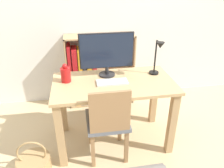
# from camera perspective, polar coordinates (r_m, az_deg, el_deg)

# --- Properties ---
(ground_plane) EXTENTS (10.00, 10.00, 0.00)m
(ground_plane) POSITION_cam_1_polar(r_m,az_deg,el_deg) (2.57, 0.38, -14.27)
(ground_plane) COLOR #CCB284
(wall_back) EXTENTS (8.00, 0.05, 2.60)m
(wall_back) POSITION_cam_1_polar(r_m,az_deg,el_deg) (2.97, -3.17, 19.51)
(wall_back) COLOR silver
(wall_back) RESTS_ON ground_plane
(desk) EXTENTS (1.20, 0.65, 0.74)m
(desk) POSITION_cam_1_polar(r_m,az_deg,el_deg) (2.22, 0.43, -2.97)
(desk) COLOR tan
(desk) RESTS_ON ground_plane
(monitor) EXTENTS (0.55, 0.17, 0.45)m
(monitor) POSITION_cam_1_polar(r_m,az_deg,el_deg) (2.20, -1.40, 8.30)
(monitor) COLOR #232326
(monitor) RESTS_ON desk
(keyboard) EXTENTS (0.30, 0.13, 0.02)m
(keyboard) POSITION_cam_1_polar(r_m,az_deg,el_deg) (2.13, 0.06, 0.50)
(keyboard) COLOR silver
(keyboard) RESTS_ON desk
(vase) EXTENTS (0.10, 0.10, 0.19)m
(vase) POSITION_cam_1_polar(r_m,az_deg,el_deg) (2.17, -12.01, 2.55)
(vase) COLOR red
(vase) RESTS_ON desk
(desk_lamp) EXTENTS (0.10, 0.19, 0.37)m
(desk_lamp) POSITION_cam_1_polar(r_m,az_deg,el_deg) (2.24, 11.83, 7.36)
(desk_lamp) COLOR black
(desk_lamp) RESTS_ON desk
(chair) EXTENTS (0.40, 0.40, 0.83)m
(chair) POSITION_cam_1_polar(r_m,az_deg,el_deg) (2.09, -1.04, -9.57)
(chair) COLOR slate
(chair) RESTS_ON ground_plane
(bookshelf) EXTENTS (0.91, 0.28, 0.98)m
(bookshelf) POSITION_cam_1_polar(r_m,az_deg,el_deg) (3.02, -6.21, 2.72)
(bookshelf) COLOR tan
(bookshelf) RESTS_ON ground_plane
(basket) EXTENTS (0.31, 0.31, 0.36)m
(basket) POSITION_cam_1_polar(r_m,az_deg,el_deg) (2.32, -19.70, -19.09)
(basket) COLOR tan
(basket) RESTS_ON ground_plane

